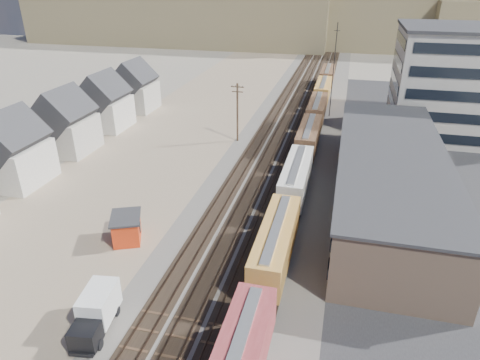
% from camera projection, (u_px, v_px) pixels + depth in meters
% --- Properties ---
extents(ground, '(300.00, 300.00, 0.00)m').
position_uv_depth(ground, '(211.00, 325.00, 35.37)').
color(ground, '#6B6356').
rests_on(ground, ground).
extents(ballast_bed, '(18.00, 200.00, 0.06)m').
position_uv_depth(ballast_bed, '(293.00, 130.00, 78.94)').
color(ballast_bed, '#4C4742').
rests_on(ballast_bed, ground).
extents(dirt_yard, '(24.00, 180.00, 0.03)m').
position_uv_depth(dirt_yard, '(171.00, 139.00, 74.61)').
color(dirt_yard, '#85705B').
rests_on(dirt_yard, ground).
extents(asphalt_lot, '(26.00, 120.00, 0.04)m').
position_uv_depth(asphalt_lot, '(432.00, 176.00, 61.05)').
color(asphalt_lot, '#232326').
rests_on(asphalt_lot, ground).
extents(rail_tracks, '(11.40, 200.00, 0.24)m').
position_uv_depth(rail_tracks, '(290.00, 129.00, 79.02)').
color(rail_tracks, black).
rests_on(rail_tracks, ground).
extents(freight_train, '(3.00, 119.74, 4.46)m').
position_uv_depth(freight_train, '(303.00, 155.00, 61.01)').
color(freight_train, black).
rests_on(freight_train, ground).
extents(warehouse, '(12.40, 40.40, 7.25)m').
position_uv_depth(warehouse, '(389.00, 177.00, 52.28)').
color(warehouse, tan).
rests_on(warehouse, ground).
extents(office_tower, '(22.60, 18.60, 18.45)m').
position_uv_depth(office_tower, '(462.00, 82.00, 73.09)').
color(office_tower, '#9E998E').
rests_on(office_tower, ground).
extents(utility_pole_north, '(2.20, 0.32, 10.00)m').
position_uv_depth(utility_pole_north, '(237.00, 111.00, 71.52)').
color(utility_pole_north, '#382619').
rests_on(utility_pole_north, ground).
extents(radio_mast, '(1.20, 0.16, 18.00)m').
position_uv_depth(radio_mast, '(333.00, 71.00, 82.36)').
color(radio_mast, black).
rests_on(radio_mast, ground).
extents(townhouse_row, '(8.15, 68.16, 10.47)m').
position_uv_depth(townhouse_row, '(41.00, 138.00, 62.70)').
color(townhouse_row, '#B7B2A8').
rests_on(townhouse_row, ground).
extents(hills_north, '(265.00, 80.00, 32.00)m').
position_uv_depth(hills_north, '(334.00, 5.00, 175.53)').
color(hills_north, '#726444').
rests_on(hills_north, ground).
extents(box_truck, '(3.01, 6.20, 3.17)m').
position_uv_depth(box_truck, '(96.00, 312.00, 34.40)').
color(box_truck, silver).
rests_on(box_truck, ground).
extents(maintenance_shed, '(4.45, 4.92, 2.94)m').
position_uv_depth(maintenance_shed, '(127.00, 228.00, 45.97)').
color(maintenance_shed, red).
rests_on(maintenance_shed, ground).
extents(parked_car_blue, '(5.48, 4.21, 1.38)m').
position_uv_depth(parked_car_blue, '(414.00, 132.00, 75.97)').
color(parked_car_blue, navy).
rests_on(parked_car_blue, ground).
extents(parked_car_far, '(2.64, 4.64, 1.49)m').
position_uv_depth(parked_car_far, '(474.00, 127.00, 78.07)').
color(parked_car_far, white).
rests_on(parked_car_far, ground).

